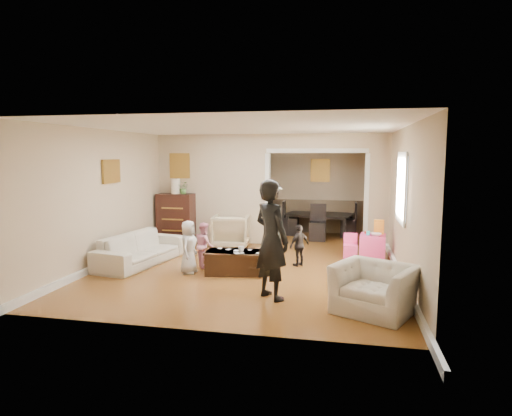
% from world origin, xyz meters
% --- Properties ---
extents(floor, '(7.00, 7.00, 0.00)m').
position_xyz_m(floor, '(0.00, 0.00, 0.00)').
color(floor, olive).
rests_on(floor, ground).
extents(partition_left, '(2.75, 0.18, 2.60)m').
position_xyz_m(partition_left, '(-1.38, 1.80, 1.30)').
color(partition_left, '#C0AD8D').
rests_on(partition_left, ground).
extents(partition_right, '(0.55, 0.18, 2.60)m').
position_xyz_m(partition_right, '(2.48, 1.80, 1.30)').
color(partition_right, '#C0AD8D').
rests_on(partition_right, ground).
extents(partition_header, '(2.22, 0.18, 0.35)m').
position_xyz_m(partition_header, '(1.10, 1.80, 2.42)').
color(partition_header, '#C0AD8D').
rests_on(partition_header, partition_right).
extents(window_pane, '(0.03, 0.95, 1.10)m').
position_xyz_m(window_pane, '(2.73, -0.40, 1.55)').
color(window_pane, white).
rests_on(window_pane, ground).
extents(framed_art_partition, '(0.45, 0.03, 0.55)m').
position_xyz_m(framed_art_partition, '(-2.20, 1.70, 1.85)').
color(framed_art_partition, brown).
rests_on(framed_art_partition, partition_left).
extents(framed_art_sofa_wall, '(0.03, 0.55, 0.40)m').
position_xyz_m(framed_art_sofa_wall, '(-2.71, -0.60, 1.80)').
color(framed_art_sofa_wall, brown).
extents(framed_art_alcove, '(0.45, 0.03, 0.55)m').
position_xyz_m(framed_art_alcove, '(1.10, 3.44, 1.70)').
color(framed_art_alcove, brown).
extents(sofa, '(1.13, 2.14, 0.59)m').
position_xyz_m(sofa, '(-2.13, -0.64, 0.30)').
color(sofa, beige).
rests_on(sofa, ground).
extents(armchair_back, '(0.89, 0.91, 0.75)m').
position_xyz_m(armchair_back, '(-0.78, 1.16, 0.38)').
color(armchair_back, tan).
rests_on(armchair_back, ground).
extents(armchair_front, '(1.28, 1.23, 0.65)m').
position_xyz_m(armchair_front, '(2.17, -2.43, 0.33)').
color(armchair_front, beige).
rests_on(armchair_front, ground).
extents(dresser, '(0.86, 0.48, 1.18)m').
position_xyz_m(dresser, '(-2.24, 1.51, 0.59)').
color(dresser, black).
rests_on(dresser, ground).
extents(table_lamp, '(0.22, 0.22, 0.36)m').
position_xyz_m(table_lamp, '(-2.24, 1.51, 1.36)').
color(table_lamp, '#F3E4C6').
rests_on(table_lamp, dresser).
extents(potted_plant, '(0.27, 0.23, 0.30)m').
position_xyz_m(potted_plant, '(-2.04, 1.51, 1.33)').
color(potted_plant, '#436C30').
rests_on(potted_plant, dresser).
extents(coffee_table, '(1.16, 0.72, 0.41)m').
position_xyz_m(coffee_table, '(-0.13, -0.93, 0.20)').
color(coffee_table, '#321E10').
rests_on(coffee_table, ground).
extents(coffee_cup, '(0.13, 0.13, 0.10)m').
position_xyz_m(coffee_cup, '(-0.03, -0.98, 0.46)').
color(coffee_cup, silver).
rests_on(coffee_cup, coffee_table).
extents(play_table, '(0.55, 0.55, 0.48)m').
position_xyz_m(play_table, '(2.34, 0.76, 0.24)').
color(play_table, '#F44091').
rests_on(play_table, ground).
extents(cereal_box, '(0.21, 0.09, 0.30)m').
position_xyz_m(cereal_box, '(2.46, 0.86, 0.63)').
color(cereal_box, yellow).
rests_on(cereal_box, play_table).
extents(cyan_cup, '(0.08, 0.08, 0.08)m').
position_xyz_m(cyan_cup, '(2.24, 0.71, 0.52)').
color(cyan_cup, '#25B9B7').
rests_on(cyan_cup, play_table).
extents(toy_block, '(0.09, 0.08, 0.05)m').
position_xyz_m(toy_block, '(2.22, 0.88, 0.51)').
color(toy_block, red).
rests_on(toy_block, play_table).
extents(play_bowl, '(0.24, 0.24, 0.05)m').
position_xyz_m(play_bowl, '(2.39, 0.64, 0.51)').
color(play_bowl, white).
rests_on(play_bowl, play_table).
extents(dining_table, '(1.84, 1.28, 0.59)m').
position_xyz_m(dining_table, '(1.12, 3.03, 0.29)').
color(dining_table, black).
rests_on(dining_table, ground).
extents(adult_person, '(0.77, 0.74, 1.77)m').
position_xyz_m(adult_person, '(0.71, -2.15, 0.89)').
color(adult_person, black).
rests_on(adult_person, ground).
extents(child_kneel_a, '(0.30, 0.47, 0.95)m').
position_xyz_m(child_kneel_a, '(-0.98, -1.08, 0.48)').
color(child_kneel_a, silver).
rests_on(child_kneel_a, ground).
extents(child_kneel_b, '(0.49, 0.52, 0.85)m').
position_xyz_m(child_kneel_b, '(-0.83, -0.63, 0.43)').
color(child_kneel_b, pink).
rests_on(child_kneel_b, ground).
extents(child_toddler, '(0.45, 0.49, 0.80)m').
position_xyz_m(child_toddler, '(0.92, -0.18, 0.40)').
color(child_toddler, black).
rests_on(child_toddler, ground).
extents(craft_papers, '(0.87, 0.44, 0.00)m').
position_xyz_m(craft_papers, '(-0.09, -0.94, 0.41)').
color(craft_papers, white).
rests_on(craft_papers, coffee_table).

